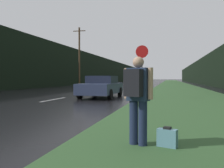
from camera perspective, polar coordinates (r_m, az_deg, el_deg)
The scene contains 12 objects.
grass_verge at distance 39.95m, azimuth 15.14°, elevation -0.41°, with size 6.00×240.00×0.02m, color #33562D.
lane_stripe_c at distance 14.04m, azimuth -13.89°, elevation -3.65°, with size 0.12×3.00×0.01m, color silver.
lane_stripe_d at distance 20.49m, azimuth -4.83°, elevation -2.04°, with size 0.12×3.00×0.01m, color silver.
treeline_far_side at distance 52.77m, azimuth -5.26°, elevation 3.55°, with size 2.00×140.00×6.45m, color black.
treeline_near_side at distance 50.43m, azimuth 21.68°, elevation 2.85°, with size 2.00×140.00×5.21m, color black.
utility_pole_far at distance 34.27m, azimuth -7.86°, elevation 6.62°, with size 1.80×0.24×8.46m.
stop_sign at distance 13.86m, azimuth 7.21°, elevation 4.35°, with size 0.73×0.07×3.13m.
hitchhiker_with_backpack at distance 4.27m, azimuth 6.11°, elevation -2.58°, with size 0.54×0.48×1.62m.
suitcase at distance 4.37m, azimuth 13.14°, elevation -12.58°, with size 0.37×0.24×0.38m.
car_passing_near at distance 15.08m, azimuth -2.53°, elevation -0.63°, with size 2.03×4.48×1.38m.
car_passing_far at distance 43.21m, azimuth 8.02°, elevation 0.76°, with size 1.93×4.77×1.52m.
delivery_truck at distance 94.19m, azimuth 8.25°, elevation 1.78°, with size 2.44×7.05×3.62m.
Camera 1 is at (6.46, 0.09, 1.23)m, focal length 38.00 mm.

